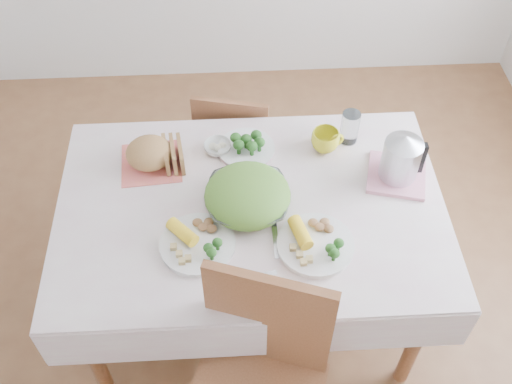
{
  "coord_description": "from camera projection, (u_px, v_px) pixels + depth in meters",
  "views": [
    {
      "loc": [
        -0.06,
        -1.46,
        2.55
      ],
      "look_at": [
        0.02,
        0.02,
        0.82
      ],
      "focal_mm": 42.0,
      "sensor_mm": 36.0,
      "label": 1
    }
  ],
  "objects": [
    {
      "name": "glass_tumbler",
      "position": [
        350.0,
        129.0,
        2.49
      ],
      "size": [
        0.09,
        0.09,
        0.15
      ],
      "primitive_type": "cylinder",
      "rotation": [
        0.0,
        0.0,
        -0.23
      ],
      "color": "white",
      "rests_on": "tablecloth"
    },
    {
      "name": "bread_loaf",
      "position": [
        150.0,
        154.0,
        2.41
      ],
      "size": [
        0.21,
        0.2,
        0.11
      ],
      "primitive_type": "ellipsoid",
      "rotation": [
        0.0,
        0.0,
        -0.1
      ],
      "color": "olive",
      "rests_on": "napkin"
    },
    {
      "name": "electric_kettle",
      "position": [
        402.0,
        156.0,
        2.31
      ],
      "size": [
        0.2,
        0.2,
        0.21
      ],
      "primitive_type": "cylinder",
      "rotation": [
        0.0,
        0.0,
        -0.41
      ],
      "color": "#B2B5BA",
      "rests_on": "pink_tray"
    },
    {
      "name": "fork_right",
      "position": [
        305.0,
        236.0,
        2.21
      ],
      "size": [
        0.12,
        0.16,
        0.0
      ],
      "primitive_type": "cube",
      "rotation": [
        0.0,
        0.0,
        -0.59
      ],
      "color": "silver",
      "rests_on": "tablecloth"
    },
    {
      "name": "chair_far",
      "position": [
        238.0,
        133.0,
        3.0
      ],
      "size": [
        0.44,
        0.44,
        0.81
      ],
      "primitive_type": "cube",
      "rotation": [
        0.0,
        0.0,
        2.92
      ],
      "color": "brown",
      "rests_on": "floor"
    },
    {
      "name": "dinner_plate_left",
      "position": [
        198.0,
        245.0,
        2.17
      ],
      "size": [
        0.37,
        0.37,
        0.02
      ],
      "primitive_type": "cylinder",
      "rotation": [
        0.0,
        0.0,
        0.41
      ],
      "color": "white",
      "rests_on": "tablecloth"
    },
    {
      "name": "napkin",
      "position": [
        151.0,
        163.0,
        2.45
      ],
      "size": [
        0.26,
        0.26,
        0.0
      ],
      "primitive_type": "cube",
      "rotation": [
        0.0,
        0.0,
        0.08
      ],
      "color": "#DE6358",
      "rests_on": "tablecloth"
    },
    {
      "name": "tablecloth",
      "position": [
        251.0,
        207.0,
        2.31
      ],
      "size": [
        1.5,
        1.0,
        0.01
      ],
      "primitive_type": "cube",
      "color": "silver",
      "rests_on": "dining_table"
    },
    {
      "name": "dining_table",
      "position": [
        252.0,
        262.0,
        2.6
      ],
      "size": [
        1.4,
        0.9,
        0.75
      ],
      "primitive_type": "cube",
      "color": "brown",
      "rests_on": "floor"
    },
    {
      "name": "fruit_bowl",
      "position": [
        218.0,
        147.0,
        2.49
      ],
      "size": [
        0.14,
        0.14,
        0.04
      ],
      "primitive_type": "imported",
      "rotation": [
        0.0,
        0.0,
        -0.25
      ],
      "color": "white",
      "rests_on": "tablecloth"
    },
    {
      "name": "yellow_mug",
      "position": [
        325.0,
        141.0,
        2.47
      ],
      "size": [
        0.15,
        0.15,
        0.09
      ],
      "primitive_type": "imported",
      "rotation": [
        0.0,
        0.0,
        0.35
      ],
      "color": "yellow",
      "rests_on": "tablecloth"
    },
    {
      "name": "fork_left",
      "position": [
        276.0,
        239.0,
        2.2
      ],
      "size": [
        0.02,
        0.17,
        0.0
      ],
      "primitive_type": "cube",
      "rotation": [
        0.0,
        0.0,
        0.0
      ],
      "color": "silver",
      "rests_on": "tablecloth"
    },
    {
      "name": "floor",
      "position": [
        252.0,
        306.0,
        2.89
      ],
      "size": [
        3.6,
        3.6,
        0.0
      ],
      "primitive_type": "plane",
      "color": "brown",
      "rests_on": "ground"
    },
    {
      "name": "dinner_plate_right",
      "position": [
        315.0,
        245.0,
        2.17
      ],
      "size": [
        0.3,
        0.3,
        0.02
      ],
      "primitive_type": "cylinder",
      "rotation": [
        0.0,
        0.0,
        -0.06
      ],
      "color": "white",
      "rests_on": "tablecloth"
    },
    {
      "name": "knife",
      "position": [
        253.0,
        278.0,
        2.09
      ],
      "size": [
        0.18,
        0.06,
        0.0
      ],
      "primitive_type": "cube",
      "rotation": [
        0.0,
        0.0,
        1.82
      ],
      "color": "silver",
      "rests_on": "tablecloth"
    },
    {
      "name": "broccoli_plate",
      "position": [
        246.0,
        149.0,
        2.49
      ],
      "size": [
        0.31,
        0.31,
        0.02
      ],
      "primitive_type": "cylinder",
      "rotation": [
        0.0,
        0.0,
        -0.37
      ],
      "color": "beige",
      "rests_on": "tablecloth"
    },
    {
      "name": "salad_bowl",
      "position": [
        248.0,
        200.0,
        2.28
      ],
      "size": [
        0.31,
        0.31,
        0.08
      ],
      "primitive_type": "imported",
      "rotation": [
        0.0,
        0.0,
        -0.01
      ],
      "color": "white",
      "rests_on": "tablecloth"
    },
    {
      "name": "pink_tray",
      "position": [
        396.0,
        175.0,
        2.4
      ],
      "size": [
        0.28,
        0.28,
        0.02
      ],
      "primitive_type": "cube",
      "rotation": [
        0.0,
        0.0,
        -0.25
      ],
      "color": "pink",
      "rests_on": "tablecloth"
    }
  ]
}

